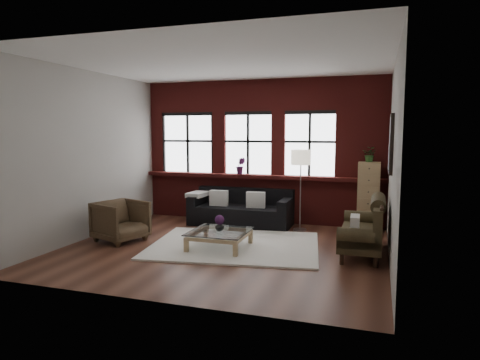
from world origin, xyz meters
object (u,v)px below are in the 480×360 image
(vintage_settee, at_px, (361,227))
(floor_lamp, at_px, (300,187))
(drawer_chest, at_px, (369,196))
(coffee_table, at_px, (220,240))
(armchair, at_px, (121,221))
(dark_sofa, at_px, (241,207))
(vase, at_px, (220,226))

(vintage_settee, distance_m, floor_lamp, 1.92)
(vintage_settee, distance_m, drawer_chest, 1.85)
(coffee_table, relative_size, drawer_chest, 0.70)
(drawer_chest, xyz_separation_m, floor_lamp, (-1.34, -0.47, 0.20))
(armchair, bearing_deg, drawer_chest, -42.95)
(dark_sofa, bearing_deg, armchair, -130.29)
(vintage_settee, bearing_deg, armchair, -172.93)
(armchair, relative_size, coffee_table, 0.84)
(vase, bearing_deg, drawer_chest, 43.75)
(vintage_settee, xyz_separation_m, coffee_table, (-2.36, -0.49, -0.30))
(armchair, xyz_separation_m, coffee_table, (1.96, 0.05, -0.22))
(dark_sofa, distance_m, vase, 1.98)
(dark_sofa, bearing_deg, vase, -82.83)
(coffee_table, xyz_separation_m, drawer_chest, (2.42, 2.32, 0.56))
(vintage_settee, height_order, coffee_table, vintage_settee)
(dark_sofa, height_order, vintage_settee, vintage_settee)
(vase, height_order, drawer_chest, drawer_chest)
(armchair, relative_size, drawer_chest, 0.59)
(vintage_settee, height_order, floor_lamp, floor_lamp)
(vase, bearing_deg, floor_lamp, 59.56)
(vintage_settee, distance_m, coffee_table, 2.43)
(dark_sofa, distance_m, drawer_chest, 2.71)
(dark_sofa, bearing_deg, coffee_table, -82.83)
(dark_sofa, bearing_deg, vintage_settee, -29.62)
(armchair, bearing_deg, vase, -69.93)
(coffee_table, bearing_deg, drawer_chest, 43.75)
(dark_sofa, xyz_separation_m, armchair, (-1.71, -2.02, -0.02))
(dark_sofa, xyz_separation_m, vintage_settee, (2.60, -1.48, 0.05))
(vase, bearing_deg, armchair, -178.59)
(coffee_table, relative_size, floor_lamp, 0.54)
(vase, relative_size, floor_lamp, 0.09)
(dark_sofa, xyz_separation_m, coffee_table, (0.25, -1.97, -0.24))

